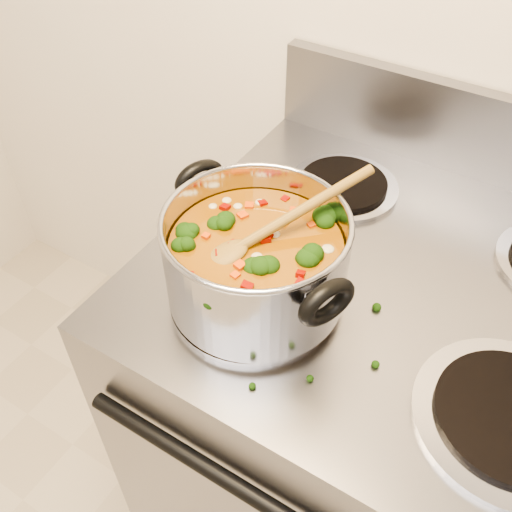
{
  "coord_description": "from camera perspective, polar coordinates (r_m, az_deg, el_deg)",
  "views": [
    {
      "loc": [
        0.12,
        0.54,
        1.55
      ],
      "look_at": [
        -0.17,
        1.01,
        1.01
      ],
      "focal_mm": 40.0,
      "sensor_mm": 36.0,
      "label": 1
    }
  ],
  "objects": [
    {
      "name": "electric_range",
      "position": [
        1.25,
        11.22,
        -16.76
      ],
      "size": [
        0.78,
        0.71,
        1.08
      ],
      "color": "gray",
      "rests_on": "ground"
    },
    {
      "name": "stockpot",
      "position": [
        0.77,
        0.01,
        -0.39
      ],
      "size": [
        0.31,
        0.25,
        0.15
      ],
      "rotation": [
        0.0,
        0.0,
        -0.41
      ],
      "color": "#A4A5AC",
      "rests_on": "electric_range"
    },
    {
      "name": "wooden_spoon",
      "position": [
        0.75,
        0.83,
        2.38
      ],
      "size": [
        0.15,
        0.24,
        0.09
      ],
      "rotation": [
        0.0,
        0.0,
        1.04
      ],
      "color": "olive",
      "rests_on": "stockpot"
    },
    {
      "name": "cooktop_crumbs",
      "position": [
        0.86,
        -0.58,
        -2.37
      ],
      "size": [
        0.27,
        0.38,
        0.01
      ],
      "color": "black",
      "rests_on": "electric_range"
    }
  ]
}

